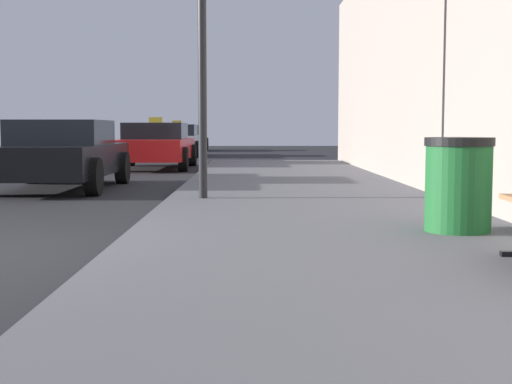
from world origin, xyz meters
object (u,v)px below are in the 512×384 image
at_px(trash_bin, 458,184).
at_px(car_white, 177,140).
at_px(car_red, 155,145).
at_px(car_green, 187,138).
at_px(car_black, 60,154).

xyz_separation_m(trash_bin, car_white, (-4.93, 22.39, 0.05)).
distance_m(car_red, car_white, 8.94).
bearing_deg(car_green, car_white, 91.76).
relative_size(car_red, car_white, 1.04).
relative_size(car_red, car_green, 1.11).
bearing_deg(trash_bin, car_white, 102.41).
distance_m(trash_bin, car_green, 30.05).
height_order(car_red, car_green, car_red).
bearing_deg(car_red, trash_bin, 108.93).
xyz_separation_m(car_black, car_red, (0.85, 6.85, 0.00)).
distance_m(car_red, car_green, 16.15).
height_order(car_white, car_green, car_white).
relative_size(trash_bin, car_white, 0.20).
height_order(car_red, car_white, same).
bearing_deg(car_white, car_black, 88.05).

